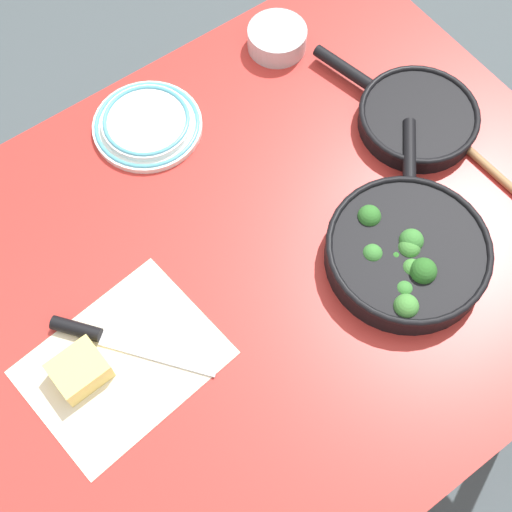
{
  "coord_description": "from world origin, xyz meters",
  "views": [
    {
      "loc": [
        0.32,
        0.44,
        1.88
      ],
      "look_at": [
        0.0,
        0.0,
        0.78
      ],
      "focal_mm": 50.0,
      "sensor_mm": 36.0,
      "label": 1
    }
  ],
  "objects": [
    {
      "name": "prep_bowl_steel",
      "position": [
        -0.32,
        -0.37,
        0.79
      ],
      "size": [
        0.12,
        0.12,
        0.05
      ],
      "color": "#B7B7BC",
      "rests_on": "dining_table_red"
    },
    {
      "name": "ground_plane",
      "position": [
        0.0,
        0.0,
        0.0
      ],
      "size": [
        14.0,
        14.0,
        0.0
      ],
      "primitive_type": "plane",
      "color": "#424C51"
    },
    {
      "name": "wooden_spoon",
      "position": [
        -0.46,
        0.07,
        0.77
      ],
      "size": [
        0.04,
        0.4,
        0.02
      ],
      "rotation": [
        0.0,
        0.0,
        4.76
      ],
      "color": "#996B42",
      "rests_on": "dining_table_red"
    },
    {
      "name": "grater_knife",
      "position": [
        0.28,
        -0.02,
        0.77
      ],
      "size": [
        0.2,
        0.24,
        0.02
      ],
      "rotation": [
        0.0,
        0.0,
        2.23
      ],
      "color": "silver",
      "rests_on": "dining_table_red"
    },
    {
      "name": "skillet_broccoli",
      "position": [
        -0.21,
        0.15,
        0.79
      ],
      "size": [
        0.33,
        0.36,
        0.07
      ],
      "rotation": [
        0.0,
        0.0,
        3.99
      ],
      "color": "black",
      "rests_on": "dining_table_red"
    },
    {
      "name": "dining_table_red",
      "position": [
        0.0,
        0.0,
        0.68
      ],
      "size": [
        1.26,
        0.97,
        0.76
      ],
      "color": "#B72D28",
      "rests_on": "ground_plane"
    },
    {
      "name": "parchment_sheet",
      "position": [
        0.28,
        0.02,
        0.76
      ],
      "size": [
        0.33,
        0.27,
        0.0
      ],
      "color": "beige",
      "rests_on": "dining_table_red"
    },
    {
      "name": "skillet_eggs",
      "position": [
        -0.42,
        -0.06,
        0.79
      ],
      "size": [
        0.23,
        0.36,
        0.04
      ],
      "rotation": [
        0.0,
        0.0,
        4.92
      ],
      "color": "black",
      "rests_on": "dining_table_red"
    },
    {
      "name": "dinner_plate_stack",
      "position": [
        0.0,
        -0.35,
        0.78
      ],
      "size": [
        0.21,
        0.21,
        0.03
      ],
      "color": "white",
      "rests_on": "dining_table_red"
    },
    {
      "name": "cheese_block",
      "position": [
        0.35,
        -0.0,
        0.79
      ],
      "size": [
        0.09,
        0.08,
        0.05
      ],
      "color": "#EACC66",
      "rests_on": "dining_table_red"
    }
  ]
}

